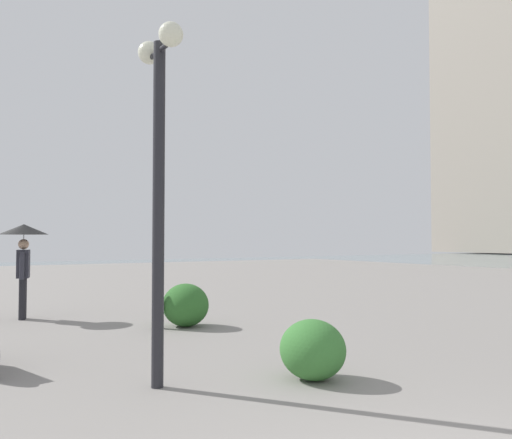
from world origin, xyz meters
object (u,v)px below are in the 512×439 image
bollard_near (159,310)px  bollard_mid (155,305)px  lamppost (159,150)px  pedestrian (24,244)px

bollard_near → bollard_mid: bearing=39.8°
bollard_near → bollard_mid: 0.13m
bollard_mid → lamppost: bearing=159.8°
lamppost → pedestrian: bearing=4.9°
pedestrian → bollard_near: pedestrian is taller
pedestrian → bollard_mid: 3.46m
pedestrian → bollard_near: 3.58m
pedestrian → lamppost: bearing=-175.1°
bollard_near → pedestrian: bearing=38.1°
bollard_near → bollard_mid: (0.07, 0.06, 0.09)m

